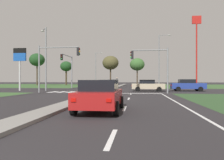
{
  "coord_description": "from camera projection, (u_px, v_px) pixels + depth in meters",
  "views": [
    {
      "loc": [
        4.16,
        -1.55,
        1.54
      ],
      "look_at": [
        0.34,
        31.55,
        1.51
      ],
      "focal_mm": 34.74,
      "sensor_mm": 36.0,
      "label": 1
    }
  ],
  "objects": [
    {
      "name": "crosswalk_bar_sixth",
      "position": [
        98.0,
        92.0,
        26.73
      ],
      "size": [
        0.7,
        2.8,
        0.01
      ],
      "primitive_type": "cube",
      "color": "silver",
      "rests_on": "ground"
    },
    {
      "name": "stop_bar_near",
      "position": [
        134.0,
        93.0,
        24.43
      ],
      "size": [
        6.4,
        0.5,
        0.01
      ],
      "primitive_type": "cube",
      "color": "silver",
      "rests_on": "ground"
    },
    {
      "name": "fuel_price_totem",
      "position": [
        20.0,
        60.0,
        30.23
      ],
      "size": [
        1.8,
        0.24,
        5.97
      ],
      "color": "silver",
      "rests_on": "ground"
    },
    {
      "name": "median_island_far",
      "position": [
        121.0,
        85.0,
        56.66
      ],
      "size": [
        1.2,
        36.0,
        0.14
      ],
      "primitive_type": "cube",
      "color": "gray",
      "rests_on": "ground"
    },
    {
      "name": "grass_verge_far_right",
      "position": [
        224.0,
        86.0,
        53.23
      ],
      "size": [
        35.0,
        35.0,
        0.01
      ],
      "primitive_type": "cube",
      "color": "#385B2D",
      "rests_on": "ground"
    },
    {
      "name": "treeline_near",
      "position": [
        37.0,
        60.0,
        59.21
      ],
      "size": [
        4.14,
        4.14,
        8.78
      ],
      "color": "#423323",
      "rests_on": "ground"
    },
    {
      "name": "crosswalk_bar_second",
      "position": [
        62.0,
        92.0,
        27.26
      ],
      "size": [
        0.7,
        2.8,
        0.01
      ],
      "primitive_type": "cube",
      "color": "silver",
      "rests_on": "ground"
    },
    {
      "name": "crosswalk_bar_fifth",
      "position": [
        89.0,
        92.0,
        26.87
      ],
      "size": [
        0.7,
        2.8,
        0.01
      ],
      "primitive_type": "cube",
      "color": "silver",
      "rests_on": "ground"
    },
    {
      "name": "treeline_third",
      "position": [
        110.0,
        63.0,
        61.64
      ],
      "size": [
        4.6,
        4.6,
        8.35
      ],
      "color": "#423323",
      "rests_on": "ground"
    },
    {
      "name": "car_beige_third",
      "position": [
        148.0,
        85.0,
        29.2
      ],
      "size": [
        4.38,
        2.04,
        1.54
      ],
      "rotation": [
        0.0,
        0.0,
        -1.57
      ],
      "color": "#BCAD8E",
      "rests_on": "ground"
    },
    {
      "name": "lane_dash_third",
      "position": [
        129.0,
        99.0,
        17.58
      ],
      "size": [
        0.14,
        2.0,
        0.01
      ],
      "primitive_type": "cube",
      "color": "silver",
      "rests_on": "ground"
    },
    {
      "name": "car_blue_near",
      "position": [
        188.0,
        85.0,
        29.5
      ],
      "size": [
        4.51,
        2.02,
        1.61
      ],
      "rotation": [
        0.0,
        0.0,
        -1.57
      ],
      "color": "navy",
      "rests_on": "ground"
    },
    {
      "name": "car_white_seventh",
      "position": [
        103.0,
        84.0,
        41.15
      ],
      "size": [
        2.06,
        4.57,
        1.55
      ],
      "rotation": [
        0.0,
        0.0,
        3.14
      ],
      "color": "silver",
      "rests_on": "ground"
    },
    {
      "name": "pedestrian_at_median",
      "position": [
        117.0,
        81.0,
        44.33
      ],
      "size": [
        0.34,
        0.34,
        1.9
      ],
      "rotation": [
        0.0,
        0.0,
        2.17
      ],
      "color": "#232833",
      "rests_on": "median_island_far"
    },
    {
      "name": "grass_verge_far_left",
      "position": [
        28.0,
        85.0,
        59.09
      ],
      "size": [
        35.0,
        35.0,
        0.01
      ],
      "primitive_type": "cube",
      "color": "#385B2D",
      "rests_on": "ground"
    },
    {
      "name": "treeline_fourth",
      "position": [
        137.0,
        65.0,
        57.79
      ],
      "size": [
        3.91,
        3.91,
        7.32
      ],
      "color": "#423323",
      "rests_on": "ground"
    },
    {
      "name": "edge_line_right",
      "position": [
        181.0,
        105.0,
        13.16
      ],
      "size": [
        0.14,
        24.0,
        0.01
      ],
      "primitive_type": "cube",
      "color": "silver",
      "rests_on": "ground"
    },
    {
      "name": "lane_dash_near",
      "position": [
        111.0,
        138.0,
        5.66
      ],
      "size": [
        0.14,
        2.0,
        0.01
      ],
      "primitive_type": "cube",
      "color": "silver",
      "rests_on": "ground"
    },
    {
      "name": "median_island_near",
      "position": [
        67.0,
        104.0,
        12.95
      ],
      "size": [
        1.2,
        22.0,
        0.14
      ],
      "primitive_type": "cube",
      "color": "gray",
      "rests_on": "ground"
    },
    {
      "name": "car_red_second",
      "position": [
        100.0,
        95.0,
        10.57
      ],
      "size": [
        2.07,
        4.31,
        1.53
      ],
      "color": "#A31919",
      "rests_on": "ground"
    },
    {
      "name": "ground_plane",
      "position": [
        109.0,
        90.0,
        31.82
      ],
      "size": [
        200.0,
        200.0,
        0.0
      ],
      "primitive_type": "plane",
      "color": "#282628"
    },
    {
      "name": "fastfood_pole_sign",
      "position": [
        197.0,
        36.0,
        43.65
      ],
      "size": [
        1.8,
        0.4,
        14.44
      ],
      "color": "red",
      "rests_on": "ground"
    },
    {
      "name": "crosswalk_bar_seventh",
      "position": [
        107.0,
        92.0,
        26.6
      ],
      "size": [
        0.7,
        2.8,
        0.01
      ],
      "primitive_type": "cube",
      "color": "silver",
      "rests_on": "ground"
    },
    {
      "name": "traffic_signal_far_left",
      "position": [
        68.0,
        65.0,
        37.23
      ],
      "size": [
        0.32,
        5.66,
        5.88
      ],
      "color": "gray",
      "rests_on": "ground"
    },
    {
      "name": "car_silver_fifth",
      "position": [
        111.0,
        83.0,
        55.56
      ],
      "size": [
        2.09,
        4.16,
        1.57
      ],
      "rotation": [
        0.0,
        0.0,
        3.14
      ],
      "color": "#B7B7BC",
      "rests_on": "ground"
    },
    {
      "name": "car_navy_sixth",
      "position": [
        108.0,
        83.0,
        49.72
      ],
      "size": [
        2.09,
        4.63,
        1.53
      ],
      "rotation": [
        0.0,
        0.0,
        3.14
      ],
      "color": "#161E47",
      "rests_on": "ground"
    },
    {
      "name": "street_lamp_second",
      "position": [
        46.0,
        56.0,
        30.41
      ],
      "size": [
        1.45,
        1.55,
        8.89
      ],
      "color": "gray",
      "rests_on": "ground"
    },
    {
      "name": "street_lamp_fourth",
      "position": [
        96.0,
        67.0,
        66.8
      ],
      "size": [
        2.4,
        0.57,
        9.97
      ],
      "color": "gray",
      "rests_on": "ground"
    },
    {
      "name": "street_lamp_third",
      "position": [
        160.0,
        58.0,
        42.9
      ],
      "size": [
        2.31,
        0.62,
        10.45
      ],
      "color": "gray",
      "rests_on": "ground"
    },
    {
      "name": "crosswalk_bar_eighth",
      "position": [
        116.0,
        92.0,
        26.47
      ],
      "size": [
        0.7,
        2.8,
        0.01
      ],
      "primitive_type": "cube",
      "color": "silver",
      "rests_on": "ground"
    },
    {
      "name": "crosswalk_bar_third",
      "position": [
        71.0,
        92.0,
        27.13
      ],
      "size": [
        0.7,
        2.8,
        0.01
      ],
      "primitive_type": "cube",
      "color": "silver",
      "rests_on": "ground"
    },
    {
      "name": "treeline_second",
      "position": [
        66.0,
        67.0,
        62.61
      ],
      "size": [
        3.4,
        3.4,
        6.89
      ],
      "color": "#423323",
      "rests_on": "ground"
    },
    {
      "name": "car_black_fourth",
      "position": [
        114.0,
        82.0,
        61.57
      ],
      "size": [
        1.99,
        4.18,
        1.61
      ],
      "rotation": [
        0.0,
        0.0,
        3.14
      ],
      "color": "black",
      "rests_on": "ground"
    },
    {
      "name": "traffic_signal_near_right",
      "position": [
        153.0,
        62.0,
        24.58
      ],
      "size": [
        4.31,
        0.32,
        5.17
      ],
      "color": "gray",
      "rests_on": "ground"
    },
    {
      "name": "crosswalk_bar_near",
      "position": [
        53.0,
        92.0,
        27.39
      ],
      "size": [
        0.7,
        2.8,
        0.01
      ],
      "primitive_type": "cube",
      "color": "silver",
      "rests_on": "ground"
    },
    {
      "name": "lane_dash_second",
      "position": [
        125.0,
        108.0,
        11.62
      ],
      "size": [
        0.14,
        2.0,
        0.01
      ],
      "primitive_type": "cube",
      "color": "silver",
      "rests_on": "ground"
    },
    {
      "name": "lane_dash_fourth",
      "position": [
        131.0,
        94.0,
        23.54
      ],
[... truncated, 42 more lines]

